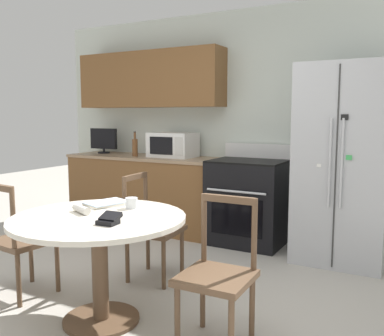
{
  "coord_description": "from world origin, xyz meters",
  "views": [
    {
      "loc": [
        1.86,
        -2.06,
        1.41
      ],
      "look_at": [
        0.09,
        1.15,
        0.95
      ],
      "focal_mm": 40.0,
      "sensor_mm": 36.0,
      "label": 1
    }
  ],
  "objects": [
    {
      "name": "counter_bottle",
      "position": [
        -1.28,
        2.2,
        1.02
      ],
      "size": [
        0.07,
        0.07,
        0.3
      ],
      "color": "brown",
      "rests_on": "kitchen_counter"
    },
    {
      "name": "countertop_tv",
      "position": [
        -1.89,
        2.33,
        1.08
      ],
      "size": [
        0.41,
        0.16,
        0.33
      ],
      "color": "black",
      "rests_on": "kitchen_counter"
    },
    {
      "name": "dining_chair_right",
      "position": [
        0.79,
        0.2,
        0.43
      ],
      "size": [
        0.43,
        0.43,
        0.9
      ],
      "rotation": [
        0.0,
        0.0,
        3.16
      ],
      "color": "brown",
      "rests_on": "ground_plane"
    },
    {
      "name": "dining_table",
      "position": [
        -0.03,
        0.08,
        0.59
      ],
      "size": [
        1.16,
        1.16,
        0.74
      ],
      "color": "beige",
      "rests_on": "ground_plane"
    },
    {
      "name": "candle_glass",
      "position": [
        0.02,
        0.38,
        0.77
      ],
      "size": [
        0.09,
        0.09,
        0.08
      ],
      "color": "silver",
      "rests_on": "dining_table"
    },
    {
      "name": "folded_napkin",
      "position": [
        -0.19,
        0.09,
        0.76
      ],
      "size": [
        0.2,
        0.13,
        0.05
      ],
      "color": "silver",
      "rests_on": "dining_table"
    },
    {
      "name": "ground_plane",
      "position": [
        0.0,
        0.0,
        0.0
      ],
      "size": [
        14.0,
        14.0,
        0.0
      ],
      "primitive_type": "plane",
      "color": "#B2ADA3"
    },
    {
      "name": "dining_chair_left",
      "position": [
        -0.86,
        0.11,
        0.43
      ],
      "size": [
        0.46,
        0.46,
        0.9
      ],
      "rotation": [
        0.0,
        0.0,
        6.18
      ],
      "color": "brown",
      "rests_on": "ground_plane"
    },
    {
      "name": "wallet",
      "position": [
        0.17,
        -0.05,
        0.76
      ],
      "size": [
        0.13,
        0.13,
        0.07
      ],
      "color": "black",
      "rests_on": "dining_table"
    },
    {
      "name": "microwave",
      "position": [
        -0.82,
        2.33,
        1.05
      ],
      "size": [
        0.54,
        0.38,
        0.3
      ],
      "color": "white",
      "rests_on": "kitchen_counter"
    },
    {
      "name": "kitchen_counter",
      "position": [
        -1.22,
        2.29,
        0.45
      ],
      "size": [
        1.99,
        0.64,
        0.9
      ],
      "color": "brown",
      "rests_on": "ground_plane"
    },
    {
      "name": "mail_stack",
      "position": [
        -0.22,
        0.38,
        0.75
      ],
      "size": [
        0.34,
        0.37,
        0.02
      ],
      "color": "white",
      "rests_on": "dining_table"
    },
    {
      "name": "dining_chair_far",
      "position": [
        -0.16,
        0.9,
        0.43
      ],
      "size": [
        0.45,
        0.45,
        0.9
      ],
      "rotation": [
        0.0,
        0.0,
        4.79
      ],
      "color": "brown",
      "rests_on": "ground_plane"
    },
    {
      "name": "oven_range",
      "position": [
        0.18,
        2.26,
        0.47
      ],
      "size": [
        0.79,
        0.68,
        1.08
      ],
      "color": "black",
      "rests_on": "ground_plane"
    },
    {
      "name": "refrigerator",
      "position": [
        1.17,
        2.2,
        0.94
      ],
      "size": [
        0.82,
        0.79,
        1.88
      ],
      "color": "#B2B5BA",
      "rests_on": "ground_plane"
    },
    {
      "name": "back_wall",
      "position": [
        -0.31,
        2.59,
        1.44
      ],
      "size": [
        5.2,
        0.44,
        2.6
      ],
      "color": "silver",
      "rests_on": "ground_plane"
    }
  ]
}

